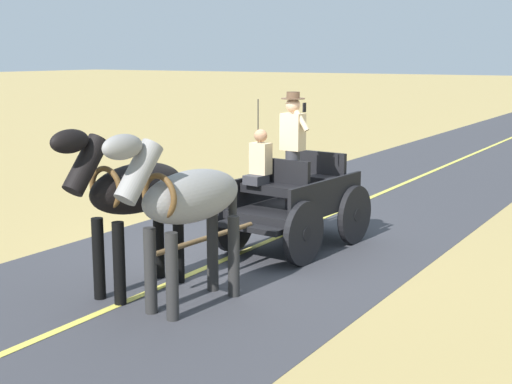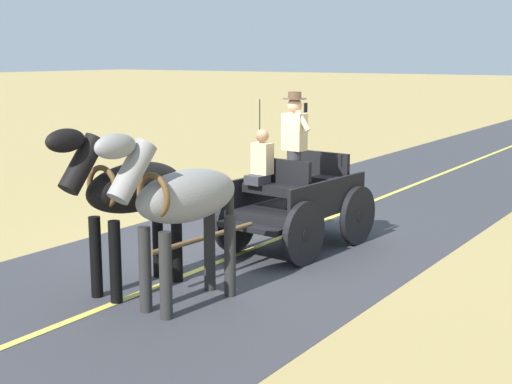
{
  "view_description": "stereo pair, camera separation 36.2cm",
  "coord_description": "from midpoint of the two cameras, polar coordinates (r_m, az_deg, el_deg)",
  "views": [
    {
      "loc": [
        -5.9,
        9.52,
        3.05
      ],
      "look_at": [
        -0.55,
        0.85,
        1.1
      ],
      "focal_mm": 50.55,
      "sensor_mm": 36.0,
      "label": 1
    },
    {
      "loc": [
        -6.21,
        9.32,
        3.05
      ],
      "look_at": [
        -0.55,
        0.85,
        1.1
      ],
      "focal_mm": 50.55,
      "sensor_mm": 36.0,
      "label": 2
    }
  ],
  "objects": [
    {
      "name": "ground_plane",
      "position": [
        11.61,
        0.96,
        -4.4
      ],
      "size": [
        200.0,
        200.0,
        0.0
      ],
      "primitive_type": "plane",
      "color": "tan"
    },
    {
      "name": "road_surface",
      "position": [
        11.61,
        0.96,
        -4.38
      ],
      "size": [
        5.42,
        160.0,
        0.01
      ],
      "primitive_type": "cube",
      "color": "#38383D",
      "rests_on": "ground"
    },
    {
      "name": "road_centre_stripe",
      "position": [
        11.6,
        0.96,
        -4.36
      ],
      "size": [
        0.12,
        160.0,
        0.0
      ],
      "primitive_type": "cube",
      "color": "#DBCC4C",
      "rests_on": "road_surface"
    },
    {
      "name": "horse_drawn_carriage",
      "position": [
        11.37,
        4.02,
        -0.53
      ],
      "size": [
        1.59,
        4.52,
        2.5
      ],
      "color": "black",
      "rests_on": "ground"
    },
    {
      "name": "horse_near_side",
      "position": [
        8.66,
        -4.77,
        -0.7
      ],
      "size": [
        0.75,
        2.15,
        2.21
      ],
      "color": "gray",
      "rests_on": "ground"
    },
    {
      "name": "horse_off_side",
      "position": [
        9.3,
        -8.91,
        0.01
      ],
      "size": [
        0.67,
        2.14,
        2.21
      ],
      "color": "black",
      "rests_on": "ground"
    }
  ]
}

